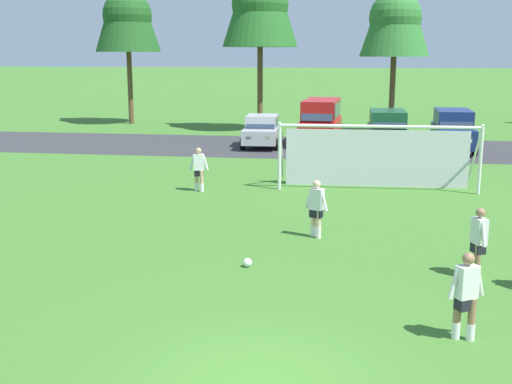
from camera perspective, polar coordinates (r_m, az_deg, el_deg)
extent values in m
plane|color=#3D7028|center=(24.74, 5.23, 0.30)|extent=(400.00, 400.00, 0.00)
cube|color=#333335|center=(35.53, 6.29, 3.93)|extent=(52.00, 8.40, 0.01)
sphere|color=white|center=(15.72, -0.76, -6.25)|extent=(0.22, 0.22, 0.22)
sphere|color=black|center=(15.72, -0.76, -6.23)|extent=(0.08, 0.08, 0.08)
sphere|color=red|center=(15.71, -0.54, -6.26)|extent=(0.07, 0.07, 0.07)
cylinder|color=white|center=(24.82, 19.20, 2.57)|extent=(0.12, 0.12, 2.44)
cylinder|color=white|center=(24.30, 2.09, 3.06)|extent=(0.12, 0.12, 2.44)
cylinder|color=white|center=(24.12, 10.85, 5.70)|extent=(7.32, 0.35, 0.12)
cylinder|color=white|center=(25.67, 18.80, 3.18)|extent=(0.14, 1.95, 2.46)
cylinder|color=white|center=(25.17, 2.26, 3.65)|extent=(0.14, 1.95, 2.46)
cube|color=silver|center=(25.29, 10.58, 2.94)|extent=(6.95, 0.26, 2.20)
cylinder|color=#936B4C|center=(15.71, 18.97, -5.84)|extent=(0.14, 0.14, 0.80)
cylinder|color=#936B4C|center=(15.92, 18.93, -5.60)|extent=(0.14, 0.14, 0.80)
cylinder|color=white|center=(15.78, 18.91, -6.67)|extent=(0.15, 0.15, 0.32)
cylinder|color=white|center=(15.99, 18.87, -6.41)|extent=(0.15, 0.15, 0.32)
cube|color=black|center=(15.72, 19.03, -4.61)|extent=(0.32, 0.40, 0.28)
cube|color=silver|center=(15.62, 19.12, -3.27)|extent=(0.36, 0.44, 0.60)
sphere|color=#936B4C|center=(15.52, 19.23, -1.74)|extent=(0.22, 0.22, 0.22)
cylinder|color=silver|center=(15.40, 19.46, -3.59)|extent=(0.16, 0.25, 0.55)
cylinder|color=silver|center=(15.85, 18.79, -3.10)|extent=(0.16, 0.25, 0.55)
cylinder|color=beige|center=(18.10, 5.54, -2.85)|extent=(0.14, 0.14, 0.80)
cylinder|color=beige|center=(18.26, 5.09, -2.71)|extent=(0.14, 0.14, 0.80)
cylinder|color=white|center=(18.17, 5.53, -3.58)|extent=(0.15, 0.15, 0.32)
cylinder|color=white|center=(18.32, 5.08, -3.43)|extent=(0.15, 0.15, 0.32)
cube|color=black|center=(18.10, 5.34, -1.80)|extent=(0.40, 0.33, 0.28)
cube|color=white|center=(18.01, 5.36, -0.63)|extent=(0.44, 0.37, 0.60)
sphere|color=beige|center=(17.92, 5.39, 0.71)|extent=(0.22, 0.22, 0.22)
cylinder|color=white|center=(17.88, 6.03, -0.81)|extent=(0.25, 0.17, 0.55)
cylinder|color=white|center=(18.16, 4.70, -0.58)|extent=(0.25, 0.17, 0.55)
cylinder|color=#936B4C|center=(12.41, 17.31, -10.57)|extent=(0.14, 0.14, 0.80)
cylinder|color=#936B4C|center=(12.43, 18.50, -10.62)|extent=(0.14, 0.14, 0.80)
cylinder|color=white|center=(12.51, 17.24, -11.58)|extent=(0.15, 0.15, 0.32)
cylinder|color=white|center=(12.52, 18.42, -11.63)|extent=(0.15, 0.15, 0.32)
cube|color=black|center=(12.30, 18.00, -9.22)|extent=(0.40, 0.37, 0.28)
cube|color=silver|center=(12.17, 18.12, -7.55)|extent=(0.45, 0.40, 0.60)
sphere|color=#936B4C|center=(12.04, 18.26, -5.62)|extent=(0.22, 0.22, 0.22)
cylinder|color=silver|center=(12.05, 17.08, -7.78)|extent=(0.24, 0.20, 0.55)
cylinder|color=silver|center=(12.31, 19.12, -7.49)|extent=(0.24, 0.20, 0.55)
cylinder|color=tan|center=(24.11, -4.83, 0.97)|extent=(0.14, 0.14, 0.80)
cylinder|color=tan|center=(24.30, -5.27, 1.05)|extent=(0.14, 0.14, 0.80)
cylinder|color=white|center=(24.16, -4.82, 0.41)|extent=(0.15, 0.15, 0.32)
cylinder|color=white|center=(24.35, -5.26, 0.49)|extent=(0.15, 0.15, 0.32)
cube|color=black|center=(24.15, -5.07, 1.75)|extent=(0.37, 0.28, 0.28)
cube|color=white|center=(24.08, -5.08, 2.64)|extent=(0.42, 0.30, 0.60)
sphere|color=tan|center=(24.01, -5.10, 3.65)|extent=(0.22, 0.22, 0.22)
cylinder|color=white|center=(24.03, -4.49, 2.58)|extent=(0.24, 0.13, 0.55)
cylinder|color=white|center=(24.14, -5.67, 2.60)|extent=(0.24, 0.13, 0.55)
cube|color=#B2B2BC|center=(35.62, 0.52, 5.15)|extent=(1.98, 4.27, 0.76)
cube|color=#B2B2BC|center=(35.68, 0.55, 6.29)|extent=(1.74, 2.17, 0.64)
cube|color=#28384C|center=(34.73, 0.39, 6.10)|extent=(1.54, 0.38, 0.55)
cube|color=#28384C|center=(35.61, 1.90, 6.28)|extent=(0.12, 1.79, 0.45)
cube|color=white|center=(33.53, 1.02, 4.79)|extent=(0.28, 0.09, 0.20)
cube|color=white|center=(33.63, -0.66, 4.81)|extent=(0.28, 0.09, 0.20)
cube|color=#B21414|center=(37.60, 1.59, 5.60)|extent=(0.28, 0.09, 0.20)
cube|color=#B21414|center=(37.69, 0.08, 5.62)|extent=(0.28, 0.09, 0.20)
cylinder|color=black|center=(34.30, 1.81, 4.23)|extent=(0.27, 0.65, 0.64)
cylinder|color=black|center=(34.48, -1.18, 4.28)|extent=(0.27, 0.65, 0.64)
cylinder|color=black|center=(36.88, 2.12, 4.79)|extent=(0.27, 0.65, 0.64)
cylinder|color=black|center=(37.04, -0.67, 4.83)|extent=(0.27, 0.65, 0.64)
cube|color=red|center=(36.54, 5.72, 5.54)|extent=(2.25, 4.91, 1.10)
cube|color=red|center=(36.62, 5.79, 7.28)|extent=(2.05, 4.20, 1.10)
cube|color=#28384C|center=(34.67, 5.42, 6.98)|extent=(1.69, 0.56, 0.91)
cube|color=#28384C|center=(36.53, 7.22, 7.24)|extent=(0.26, 3.48, 0.77)
cube|color=white|center=(34.14, 6.17, 5.14)|extent=(0.28, 0.10, 0.20)
cube|color=white|center=(34.27, 4.37, 5.21)|extent=(0.28, 0.10, 0.20)
cube|color=#B21414|center=(38.81, 6.91, 5.97)|extent=(0.28, 0.10, 0.20)
cube|color=#B21414|center=(38.92, 5.32, 6.03)|extent=(0.28, 0.10, 0.20)
cylinder|color=black|center=(35.04, 7.02, 4.31)|extent=(0.28, 0.65, 0.64)
cylinder|color=black|center=(35.26, 3.84, 4.43)|extent=(0.28, 0.65, 0.64)
cylinder|color=black|center=(37.98, 7.43, 4.91)|extent=(0.28, 0.65, 0.64)
cylinder|color=black|center=(38.19, 4.49, 5.02)|extent=(0.28, 0.65, 0.64)
cube|color=#194C2D|center=(34.29, 11.50, 4.83)|extent=(1.96, 4.63, 1.00)
cube|color=#194C2D|center=(34.39, 11.54, 6.39)|extent=(1.79, 3.02, 0.84)
cube|color=#28384C|center=(32.98, 11.69, 6.11)|extent=(1.62, 0.40, 0.71)
cube|color=#28384C|center=(34.45, 13.02, 6.34)|extent=(0.08, 2.55, 0.59)
cube|color=white|center=(32.09, 12.68, 4.37)|extent=(0.28, 0.08, 0.20)
cube|color=white|center=(32.01, 10.81, 4.44)|extent=(0.28, 0.08, 0.20)
cube|color=#B21414|center=(36.56, 12.10, 5.33)|extent=(0.28, 0.08, 0.20)
cube|color=#B21414|center=(36.49, 10.46, 5.39)|extent=(0.28, 0.08, 0.20)
cylinder|color=black|center=(33.03, 13.26, 3.60)|extent=(0.25, 0.64, 0.64)
cylinder|color=black|center=(32.89, 9.96, 3.71)|extent=(0.25, 0.64, 0.64)
cylinder|color=black|center=(35.84, 12.84, 4.28)|extent=(0.25, 0.64, 0.64)
cylinder|color=black|center=(35.72, 9.80, 4.38)|extent=(0.25, 0.64, 0.64)
cube|color=navy|center=(35.48, 16.96, 4.79)|extent=(2.03, 4.65, 1.00)
cube|color=navy|center=(35.58, 17.02, 6.30)|extent=(1.83, 3.05, 0.84)
cube|color=#28384C|center=(34.18, 17.29, 6.02)|extent=(1.62, 0.42, 0.71)
cube|color=#28384C|center=(35.70, 18.44, 6.22)|extent=(0.11, 2.55, 0.59)
cube|color=white|center=(33.32, 18.30, 4.34)|extent=(0.28, 0.09, 0.20)
cube|color=white|center=(33.19, 16.51, 4.42)|extent=(0.28, 0.09, 0.20)
cube|color=#B21414|center=(37.77, 17.37, 5.26)|extent=(0.28, 0.09, 0.20)
cube|color=#B21414|center=(37.65, 15.79, 5.34)|extent=(0.28, 0.09, 0.20)
cylinder|color=black|center=(34.28, 18.76, 3.58)|extent=(0.26, 0.65, 0.64)
cylinder|color=black|center=(34.04, 15.59, 3.72)|extent=(0.26, 0.65, 0.64)
cylinder|color=black|center=(37.07, 18.13, 4.23)|extent=(0.26, 0.65, 0.64)
cylinder|color=black|center=(36.86, 15.20, 4.37)|extent=(0.26, 0.65, 0.64)
cylinder|color=brown|center=(48.05, -11.05, 9.00)|extent=(0.36, 0.36, 5.13)
cone|color=#1E511E|center=(48.12, -11.36, 16.33)|extent=(4.62, 4.62, 7.18)
sphere|color=#1E511E|center=(48.05, -11.30, 15.05)|extent=(3.46, 3.46, 3.46)
cylinder|color=brown|center=(43.06, 0.36, 9.08)|extent=(0.36, 0.36, 5.44)
sphere|color=#236023|center=(43.10, 0.37, 16.24)|extent=(3.67, 3.67, 3.67)
cylinder|color=brown|center=(42.58, 11.92, 8.38)|extent=(0.36, 0.36, 4.84)
cone|color=#2D702D|center=(42.62, 12.28, 16.18)|extent=(4.35, 4.35, 6.77)
sphere|color=#2D702D|center=(42.55, 12.21, 14.82)|extent=(3.27, 3.27, 3.27)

